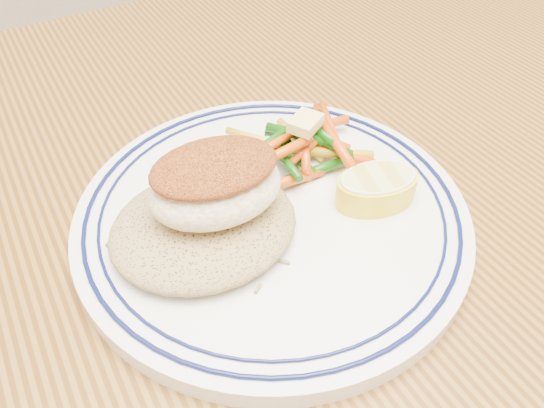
{
  "coord_description": "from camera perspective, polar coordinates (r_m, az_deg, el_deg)",
  "views": [
    {
      "loc": [
        -0.16,
        -0.2,
        1.03
      ],
      "look_at": [
        -0.03,
        0.03,
        0.77
      ],
      "focal_mm": 35.0,
      "sensor_mm": 36.0,
      "label": 1
    }
  ],
  "objects": [
    {
      "name": "butter_pat",
      "position": [
        0.4,
        3.62,
        8.7
      ],
      "size": [
        0.03,
        0.03,
        0.01
      ],
      "primitive_type": "cube",
      "rotation": [
        0.0,
        0.0,
        0.51
      ],
      "color": "#F0DF75",
      "rests_on": "vegetable_pile"
    },
    {
      "name": "vegetable_pile",
      "position": [
        0.41,
        3.64,
        6.32
      ],
      "size": [
        0.11,
        0.1,
        0.03
      ],
      "color": "gold",
      "rests_on": "plate"
    },
    {
      "name": "fish_fillet",
      "position": [
        0.34,
        -6.11,
        2.22
      ],
      "size": [
        0.09,
        0.07,
        0.04
      ],
      "color": "white",
      "rests_on": "rice_pilaf"
    },
    {
      "name": "rice_pilaf",
      "position": [
        0.35,
        -7.39,
        -1.98
      ],
      "size": [
        0.13,
        0.11,
        0.02
      ],
      "primitive_type": "ellipsoid",
      "color": "olive",
      "rests_on": "plate"
    },
    {
      "name": "dining_table",
      "position": [
        0.45,
        5.15,
        -11.67
      ],
      "size": [
        1.5,
        0.9,
        0.75
      ],
      "color": "#523210",
      "rests_on": "ground"
    },
    {
      "name": "lemon_wedge",
      "position": [
        0.38,
        11.2,
        1.81
      ],
      "size": [
        0.07,
        0.07,
        0.02
      ],
      "color": "yellow",
      "rests_on": "plate"
    },
    {
      "name": "plate",
      "position": [
        0.38,
        0.0,
        -1.15
      ],
      "size": [
        0.28,
        0.28,
        0.02
      ],
      "color": "white",
      "rests_on": "dining_table"
    }
  ]
}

